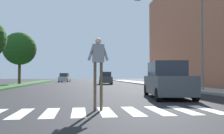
% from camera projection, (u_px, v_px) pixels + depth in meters
% --- Properties ---
extents(ground_plane, '(140.00, 140.00, 0.00)m').
position_uv_depth(ground_plane, '(87.00, 85.00, 29.73)').
color(ground_plane, '#262628').
extents(crosswalk, '(7.65, 2.20, 0.01)m').
position_uv_depth(crosswalk, '(106.00, 112.00, 7.83)').
color(crosswalk, silver).
rests_on(crosswalk, ground_plane).
extents(median_strip, '(2.67, 64.00, 0.15)m').
position_uv_depth(median_strip, '(12.00, 86.00, 26.62)').
color(median_strip, '#2D5B28').
rests_on(median_strip, ground_plane).
extents(tree_distant, '(4.35, 4.35, 6.85)m').
position_uv_depth(tree_distant, '(20.00, 49.00, 31.53)').
color(tree_distant, '#4C3823').
rests_on(tree_distant, median_strip).
extents(sidewalk_right, '(3.00, 64.00, 0.15)m').
position_uv_depth(sidewalk_right, '(160.00, 85.00, 28.93)').
color(sidewalk_right, '#9E9991').
rests_on(sidewalk_right, ground_plane).
extents(traffic_light_gantry, '(10.81, 0.30, 6.00)m').
position_uv_depth(traffic_light_gantry, '(5.00, 0.00, 10.13)').
color(traffic_light_gantry, gold).
rests_on(traffic_light_gantry, median_strip).
extents(street_lamp_right, '(1.02, 0.24, 7.50)m').
position_uv_depth(street_lamp_right, '(201.00, 31.00, 17.98)').
color(street_lamp_right, slate).
rests_on(street_lamp_right, sidewalk_right).
extents(pedestrian_performer, '(0.75, 0.29, 2.49)m').
position_uv_depth(pedestrian_performer, '(98.00, 62.00, 8.13)').
color(pedestrian_performer, brown).
rests_on(pedestrian_performer, ground_plane).
extents(suv_crossing, '(2.52, 4.81, 1.97)m').
position_uv_depth(suv_crossing, '(167.00, 81.00, 12.89)').
color(suv_crossing, '#474C51').
rests_on(suv_crossing, ground_plane).
extents(sedan_midblock, '(2.01, 4.12, 1.76)m').
position_uv_depth(sedan_midblock, '(106.00, 79.00, 33.90)').
color(sedan_midblock, '#474C51').
rests_on(sedan_midblock, ground_plane).
extents(sedan_distant, '(2.24, 4.30, 1.73)m').
position_uv_depth(sedan_distant, '(65.00, 78.00, 46.87)').
color(sedan_distant, '#B7B7BC').
rests_on(sedan_distant, ground_plane).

